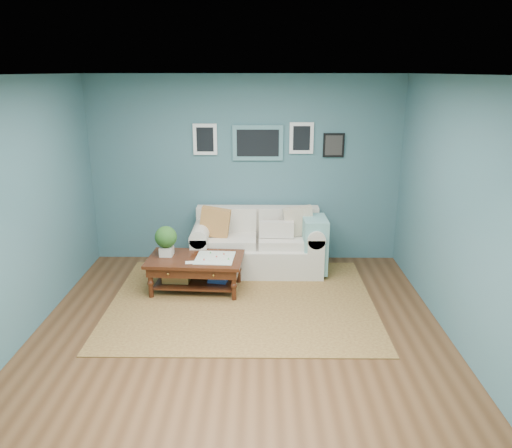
{
  "coord_description": "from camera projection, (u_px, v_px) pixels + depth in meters",
  "views": [
    {
      "loc": [
        0.23,
        -4.64,
        2.74
      ],
      "look_at": [
        0.17,
        1.0,
        1.0
      ],
      "focal_mm": 35.0,
      "sensor_mm": 36.0,
      "label": 1
    }
  ],
  "objects": [
    {
      "name": "room_shell",
      "position": [
        238.0,
        217.0,
        4.9
      ],
      "size": [
        5.0,
        5.02,
        2.7
      ],
      "color": "brown",
      "rests_on": "ground"
    },
    {
      "name": "area_rug",
      "position": [
        242.0,
        301.0,
        6.17
      ],
      "size": [
        3.21,
        2.57,
        0.01
      ],
      "primitive_type": "cube",
      "color": "brown",
      "rests_on": "ground"
    },
    {
      "name": "coffee_table",
      "position": [
        191.0,
        263.0,
        6.39
      ],
      "size": [
        1.25,
        0.78,
        0.84
      ],
      "rotation": [
        0.0,
        0.0,
        -0.06
      ],
      "color": "#34170C",
      "rests_on": "ground"
    },
    {
      "name": "loveseat",
      "position": [
        263.0,
        244.0,
        7.06
      ],
      "size": [
        1.86,
        0.84,
        0.95
      ],
      "color": "beige",
      "rests_on": "ground"
    }
  ]
}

